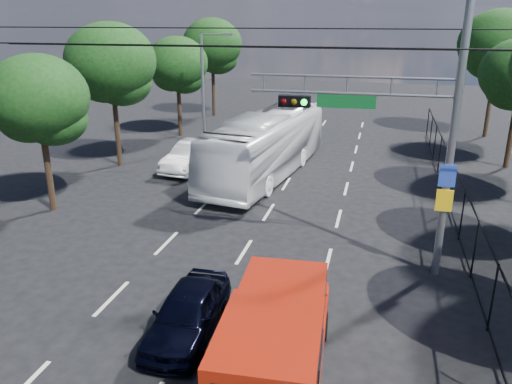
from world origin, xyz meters
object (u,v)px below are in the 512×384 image
(signal_mast, at_px, (413,113))
(navy_hatchback, at_px, (188,312))
(red_pickup, at_px, (276,339))
(white_bus, at_px, (267,145))
(white_van, at_px, (192,156))

(signal_mast, relative_size, navy_hatchback, 2.46)
(navy_hatchback, bearing_deg, red_pickup, -26.57)
(navy_hatchback, height_order, white_bus, white_bus)
(navy_hatchback, distance_m, white_bus, 14.40)
(navy_hatchback, xyz_separation_m, white_bus, (-1.21, 14.31, 1.00))
(navy_hatchback, relative_size, white_bus, 0.33)
(signal_mast, bearing_deg, white_van, 139.35)
(signal_mast, xyz_separation_m, white_van, (-10.78, 9.26, -4.46))
(navy_hatchback, xyz_separation_m, white_van, (-5.40, 14.34, 0.12))
(signal_mast, bearing_deg, red_pickup, -113.83)
(navy_hatchback, bearing_deg, white_van, 108.83)
(red_pickup, distance_m, navy_hatchback, 2.92)
(white_van, bearing_deg, navy_hatchback, -62.42)
(red_pickup, relative_size, navy_hatchback, 1.52)
(white_bus, bearing_deg, navy_hatchback, -77.27)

